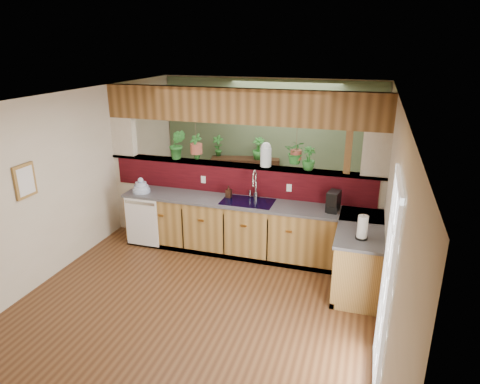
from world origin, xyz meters
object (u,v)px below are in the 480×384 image
(faucet, at_px, (255,183))
(dish_stack, at_px, (141,188))
(glass_jar, at_px, (266,154))
(shelving_console, at_px, (245,180))
(coffee_maker, at_px, (333,202))
(soap_dispenser, at_px, (229,192))
(paper_towel, at_px, (362,228))

(faucet, height_order, dish_stack, faucet)
(faucet, height_order, glass_jar, glass_jar)
(shelving_console, bearing_deg, coffee_maker, -62.11)
(faucet, height_order, soap_dispenser, faucet)
(glass_jar, bearing_deg, coffee_maker, -18.35)
(faucet, bearing_deg, paper_towel, -30.67)
(soap_dispenser, bearing_deg, coffee_maker, -3.37)
(coffee_maker, height_order, paper_towel, paper_towel)
(faucet, bearing_deg, coffee_maker, -6.97)
(soap_dispenser, relative_size, glass_jar, 0.50)
(glass_jar, bearing_deg, soap_dispenser, -152.71)
(coffee_maker, distance_m, shelving_console, 3.10)
(faucet, xyz_separation_m, coffee_maker, (1.24, -0.15, -0.12))
(dish_stack, relative_size, coffee_maker, 0.96)
(coffee_maker, bearing_deg, soap_dispenser, -172.86)
(soap_dispenser, relative_size, paper_towel, 0.59)
(faucet, relative_size, dish_stack, 1.69)
(coffee_maker, distance_m, glass_jar, 1.31)
(coffee_maker, relative_size, glass_jar, 0.77)
(dish_stack, height_order, paper_towel, paper_towel)
(dish_stack, bearing_deg, coffee_maker, 1.63)
(shelving_console, bearing_deg, faucet, -83.55)
(faucet, height_order, coffee_maker, faucet)
(dish_stack, relative_size, soap_dispenser, 1.49)
(soap_dispenser, distance_m, coffee_maker, 1.67)
(dish_stack, bearing_deg, faucet, 7.28)
(paper_towel, height_order, shelving_console, paper_towel)
(faucet, relative_size, coffee_maker, 1.62)
(paper_towel, bearing_deg, soap_dispenser, 155.79)
(faucet, distance_m, coffee_maker, 1.26)
(paper_towel, bearing_deg, faucet, 149.33)
(paper_towel, xyz_separation_m, glass_jar, (-1.57, 1.22, 0.54))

